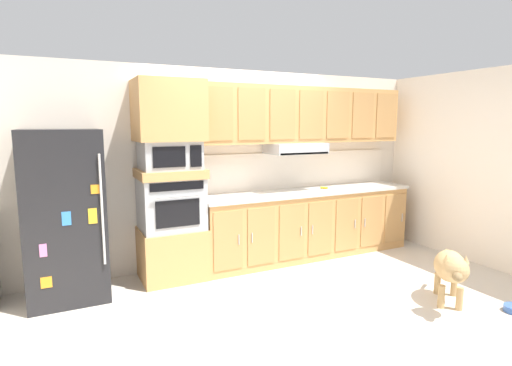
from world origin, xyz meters
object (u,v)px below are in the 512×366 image
object	(u,v)px
microwave	(170,155)
screwdriver	(324,188)
refrigerator	(65,216)
built_in_oven	(171,203)
dog	(451,268)

from	to	relation	value
microwave	screwdriver	size ratio (longest dim) A/B	3.82
refrigerator	built_in_oven	xyz separation A→B (m)	(1.12, 0.07, 0.02)
microwave	screwdriver	world-z (taller)	microwave
refrigerator	microwave	bearing A→B (deg)	3.45
refrigerator	screwdriver	world-z (taller)	refrigerator
microwave	screwdriver	xyz separation A→B (m)	(2.16, 0.01, -0.53)
built_in_oven	screwdriver	world-z (taller)	built_in_oven
refrigerator	microwave	world-z (taller)	refrigerator
screwdriver	dog	size ratio (longest dim) A/B	0.23
built_in_oven	screwdriver	size ratio (longest dim) A/B	4.15
screwdriver	dog	xyz separation A→B (m)	(0.15, -1.96, -0.55)
refrigerator	built_in_oven	size ratio (longest dim) A/B	2.51
built_in_oven	microwave	bearing A→B (deg)	-0.77
built_in_oven	screwdriver	distance (m)	2.16
microwave	dog	world-z (taller)	microwave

